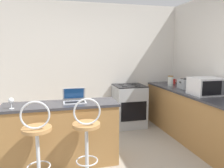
% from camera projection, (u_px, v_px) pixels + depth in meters
% --- Properties ---
extents(wall_back, '(12.00, 0.06, 2.60)m').
position_uv_depth(wall_back, '(90.00, 65.00, 4.69)').
color(wall_back, silver).
rests_on(wall_back, ground_plane).
extents(breakfast_bar, '(1.57, 0.50, 0.89)m').
position_uv_depth(breakfast_bar, '(62.00, 134.00, 3.06)').
color(breakfast_bar, '#9E703D').
rests_on(breakfast_bar, ground_plane).
extents(counter_right, '(0.64, 2.83, 0.89)m').
position_uv_depth(counter_right, '(196.00, 117.00, 3.85)').
color(counter_right, '#9E703D').
rests_on(counter_right, ground_plane).
extents(bar_stool_near, '(0.40, 0.40, 1.07)m').
position_uv_depth(bar_stool_near, '(38.00, 146.00, 2.52)').
color(bar_stool_near, silver).
rests_on(bar_stool_near, ground_plane).
extents(bar_stool_far, '(0.40, 0.40, 1.07)m').
position_uv_depth(bar_stool_far, '(87.00, 141.00, 2.66)').
color(bar_stool_far, silver).
rests_on(bar_stool_far, ground_plane).
extents(laptop, '(0.32, 0.26, 0.20)m').
position_uv_depth(laptop, '(74.00, 98.00, 3.08)').
color(laptop, '#B7BABF').
rests_on(laptop, breakfast_bar).
extents(microwave, '(0.49, 0.40, 0.28)m').
position_uv_depth(microwave, '(206.00, 86.00, 3.58)').
color(microwave, silver).
rests_on(microwave, counter_right).
extents(toaster, '(0.22, 0.25, 0.19)m').
position_uv_depth(toaster, '(185.00, 84.00, 4.18)').
color(toaster, '#9EA3A8').
rests_on(toaster, counter_right).
extents(stove_range, '(0.63, 0.61, 0.90)m').
position_uv_depth(stove_range, '(129.00, 106.00, 4.67)').
color(stove_range, '#9EA3A8').
rests_on(stove_range, ground_plane).
extents(storage_jar, '(0.11, 0.11, 0.21)m').
position_uv_depth(storage_jar, '(170.00, 81.00, 4.48)').
color(storage_jar, silver).
rests_on(storage_jar, counter_right).
extents(wine_glass_tall, '(0.07, 0.07, 0.14)m').
position_uv_depth(wine_glass_tall, '(11.00, 101.00, 2.70)').
color(wine_glass_tall, silver).
rests_on(wine_glass_tall, breakfast_bar).
extents(mug_red, '(0.09, 0.07, 0.10)m').
position_uv_depth(mug_red, '(174.00, 81.00, 4.81)').
color(mug_red, red).
rests_on(mug_red, counter_right).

